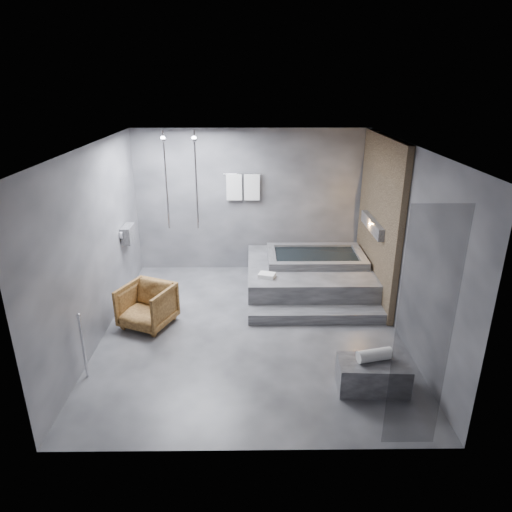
{
  "coord_description": "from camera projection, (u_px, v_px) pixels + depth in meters",
  "views": [
    {
      "loc": [
        0.0,
        -6.22,
        3.64
      ],
      "look_at": [
        0.08,
        0.3,
        1.1
      ],
      "focal_mm": 32.0,
      "sensor_mm": 36.0,
      "label": 1
    }
  ],
  "objects": [
    {
      "name": "rolled_towel",
      "position": [
        374.0,
        355.0,
        5.62
      ],
      "size": [
        0.46,
        0.25,
        0.16
      ],
      "primitive_type": "cylinder",
      "rotation": [
        0.0,
        1.57,
        0.23
      ],
      "color": "white",
      "rests_on": "concrete_bench"
    },
    {
      "name": "tub_deck",
      "position": [
        308.0,
        276.0,
        8.39
      ],
      "size": [
        2.2,
        2.0,
        0.5
      ],
      "primitive_type": "cube",
      "color": "#38383A",
      "rests_on": "ground"
    },
    {
      "name": "concrete_bench",
      "position": [
        373.0,
        375.0,
        5.69
      ],
      "size": [
        0.88,
        0.51,
        0.39
      ],
      "primitive_type": "cube",
      "rotation": [
        0.0,
        0.0,
        -0.04
      ],
      "color": "#333335",
      "rests_on": "ground"
    },
    {
      "name": "deck_towel",
      "position": [
        267.0,
        275.0,
        7.73
      ],
      "size": [
        0.32,
        0.27,
        0.07
      ],
      "primitive_type": "cube",
      "rotation": [
        0.0,
        0.0,
        -0.31
      ],
      "color": "white",
      "rests_on": "tub_deck"
    },
    {
      "name": "room",
      "position": [
        278.0,
        218.0,
        6.72
      ],
      "size": [
        5.0,
        5.04,
        2.82
      ],
      "color": "#323235",
      "rests_on": "ground"
    },
    {
      "name": "driftwood_chair",
      "position": [
        147.0,
        306.0,
        7.11
      ],
      "size": [
        0.96,
        0.97,
        0.68
      ],
      "primitive_type": "imported",
      "rotation": [
        0.0,
        0.0,
        -0.41
      ],
      "color": "#492C12",
      "rests_on": "ground"
    },
    {
      "name": "tub_step",
      "position": [
        316.0,
        315.0,
        7.35
      ],
      "size": [
        2.2,
        0.36,
        0.18
      ],
      "primitive_type": "cube",
      "color": "#38383A",
      "rests_on": "ground"
    }
  ]
}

